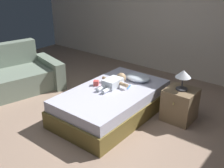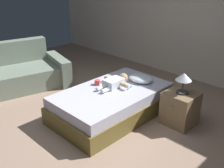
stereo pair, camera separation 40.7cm
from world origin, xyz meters
name	(u,v)px [view 1 (the left image)]	position (x,y,z in m)	size (l,w,h in m)	color
ground_plane	(82,134)	(0.00, 0.00, 0.00)	(8.00, 8.00, 0.00)	gray
wall_behind_bed	(182,13)	(0.00, 3.00, 1.33)	(8.00, 0.12, 2.66)	beige
bed	(112,103)	(0.00, 0.71, 0.21)	(1.10, 1.89, 0.43)	brown
pillow	(138,77)	(0.09, 1.28, 0.48)	(0.43, 0.33, 0.10)	silver
baby	(115,82)	(-0.07, 0.86, 0.50)	(0.52, 0.61, 0.16)	silver
toothbrush	(129,87)	(0.14, 0.96, 0.44)	(0.06, 0.17, 0.02)	#3486EF
couch	(5,78)	(-2.09, 0.12, 0.28)	(1.41, 2.08, 0.85)	gray
nightstand	(180,105)	(0.90, 1.24, 0.25)	(0.45, 0.48, 0.51)	#7F684A
lamp	(183,75)	(0.90, 1.24, 0.74)	(0.23, 0.23, 0.31)	#333338
toy_block	(96,83)	(-0.31, 0.69, 0.47)	(0.11, 0.11, 0.08)	#DF504C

